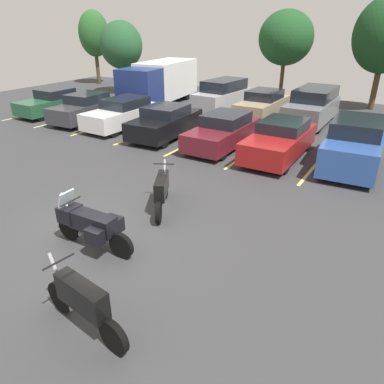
{
  "coord_description": "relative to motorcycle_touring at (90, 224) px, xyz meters",
  "views": [
    {
      "loc": [
        6.42,
        -5.51,
        5.05
      ],
      "look_at": [
        1.84,
        1.91,
        0.9
      ],
      "focal_mm": 33.52,
      "sensor_mm": 36.0,
      "label": 1
    }
  ],
  "objects": [
    {
      "name": "ground",
      "position": [
        -0.41,
        0.45,
        -0.69
      ],
      "size": [
        44.0,
        44.0,
        0.1
      ],
      "primitive_type": "cube",
      "color": "#38383A"
    },
    {
      "name": "motorcycle_touring",
      "position": [
        0.0,
        0.0,
        0.0
      ],
      "size": [
        2.32,
        0.95,
        1.36
      ],
      "color": "black",
      "rests_on": "ground"
    },
    {
      "name": "motorcycle_second",
      "position": [
        1.85,
        -1.96,
        -0.02
      ],
      "size": [
        2.19,
        0.62,
        1.28
      ],
      "color": "black",
      "rests_on": "ground"
    },
    {
      "name": "motorcycle_third",
      "position": [
        0.29,
        2.53,
        -0.03
      ],
      "size": [
        1.19,
        2.01,
        1.25
      ],
      "color": "black",
      "rests_on": "ground"
    },
    {
      "name": "parking_stripes",
      "position": [
        -0.96,
        8.88,
        -0.64
      ],
      "size": [
        25.42,
        5.16,
        0.01
      ],
      "color": "#EAE066",
      "rests_on": "ground"
    },
    {
      "name": "car_green",
      "position": [
        -12.38,
        8.96,
        0.06
      ],
      "size": [
        1.78,
        4.22,
        1.47
      ],
      "color": "#235638",
      "rests_on": "ground"
    },
    {
      "name": "car_charcoal",
      "position": [
        -9.37,
        8.74,
        0.1
      ],
      "size": [
        2.08,
        4.35,
        1.52
      ],
      "color": "#38383D",
      "rests_on": "ground"
    },
    {
      "name": "car_white",
      "position": [
        -6.79,
        8.84,
        0.1
      ],
      "size": [
        1.86,
        4.39,
        1.51
      ],
      "color": "white",
      "rests_on": "ground"
    },
    {
      "name": "car_black",
      "position": [
        -3.93,
        8.63,
        0.08
      ],
      "size": [
        2.14,
        4.4,
        1.49
      ],
      "color": "black",
      "rests_on": "ground"
    },
    {
      "name": "car_maroon",
      "position": [
        -0.88,
        8.75,
        0.05
      ],
      "size": [
        1.78,
        4.41,
        1.45
      ],
      "color": "maroon",
      "rests_on": "ground"
    },
    {
      "name": "car_red",
      "position": [
        1.7,
        8.72,
        0.08
      ],
      "size": [
        1.85,
        4.53,
        1.47
      ],
      "color": "maroon",
      "rests_on": "ground"
    },
    {
      "name": "car_blue",
      "position": [
        4.42,
        9.03,
        0.25
      ],
      "size": [
        2.16,
        4.36,
        1.82
      ],
      "color": "#2D519E",
      "rests_on": "ground"
    },
    {
      "name": "car_far_silver",
      "position": [
        -4.26,
        15.2,
        0.28
      ],
      "size": [
        2.15,
        4.39,
        1.85
      ],
      "color": "#B7B7BC",
      "rests_on": "ground"
    },
    {
      "name": "car_far_tan",
      "position": [
        -1.46,
        14.83,
        0.1
      ],
      "size": [
        1.82,
        4.4,
        1.51
      ],
      "color": "tan",
      "rests_on": "ground"
    },
    {
      "name": "car_far_grey",
      "position": [
        1.35,
        14.9,
        0.29
      ],
      "size": [
        1.93,
        4.85,
        1.85
      ],
      "color": "slate",
      "rests_on": "ground"
    },
    {
      "name": "box_truck",
      "position": [
        -8.77,
        14.86,
        0.82
      ],
      "size": [
        3.16,
        7.15,
        2.67
      ],
      "color": "navy",
      "rests_on": "ground"
    },
    {
      "name": "tree_center_left",
      "position": [
        -18.6,
        18.94,
        3.47
      ],
      "size": [
        2.56,
        2.56,
        6.0
      ],
      "color": "#4C3823",
      "rests_on": "ground"
    },
    {
      "name": "tree_center",
      "position": [
        -2.14,
        19.89,
        3.44
      ],
      "size": [
        3.55,
        3.55,
        5.82
      ],
      "color": "#4C3823",
      "rests_on": "ground"
    },
    {
      "name": "tree_center_right",
      "position": [
        -13.49,
        16.56,
        2.83
      ],
      "size": [
        3.12,
        3.12,
        5.19
      ],
      "color": "#4C3823",
      "rests_on": "ground"
    }
  ]
}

